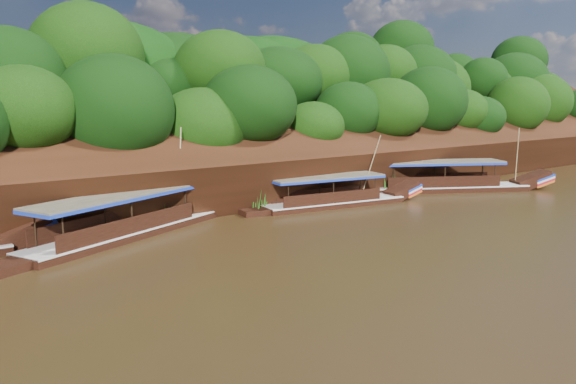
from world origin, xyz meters
The scene contains 6 objects.
ground centered at (0.00, 0.00, 0.00)m, with size 160.00×160.00×0.00m, color black.
riverbank centered at (-0.01, 22.73, 1.89)m, with size 120.00×30.06×19.40m.
boat_0 centered at (13.98, 6.57, 0.61)m, with size 15.63×9.97×6.05m.
boat_1 centered at (1.13, 7.72, 0.53)m, with size 13.79×4.19×5.81m.
boat_2 centered at (-14.66, 8.63, 0.60)m, with size 16.38×8.43×6.71m.
reeds centered at (-3.25, 9.59, 0.87)m, with size 49.36×2.32×1.97m.
Camera 1 is at (-27.89, -22.99, 8.05)m, focal length 35.00 mm.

